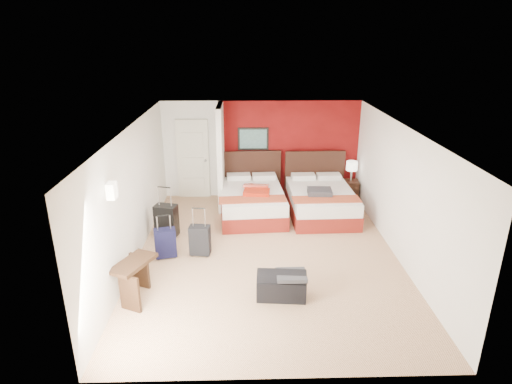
{
  "coord_description": "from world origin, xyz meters",
  "views": [
    {
      "loc": [
        -0.41,
        -7.48,
        4.09
      ],
      "look_at": [
        -0.19,
        0.8,
        1.0
      ],
      "focal_mm": 30.17,
      "sensor_mm": 36.0,
      "label": 1
    }
  ],
  "objects_px": {
    "suitcase_charcoal": "(200,241)",
    "suitcase_navy": "(165,244)",
    "nightstand": "(350,191)",
    "table_lamp": "(351,171)",
    "suitcase_black": "(167,222)",
    "red_suitcase_open": "(256,189)",
    "desk": "(135,280)",
    "bed_left": "(252,202)",
    "duffel_bag": "(281,286)",
    "bed_right": "(321,202)"
  },
  "relations": [
    {
      "from": "nightstand",
      "to": "desk",
      "type": "height_order",
      "value": "desk"
    },
    {
      "from": "bed_right",
      "to": "suitcase_navy",
      "type": "bearing_deg",
      "value": -150.77
    },
    {
      "from": "red_suitcase_open",
      "to": "suitcase_black",
      "type": "distance_m",
      "value": 2.2
    },
    {
      "from": "duffel_bag",
      "to": "desk",
      "type": "xyz_separation_m",
      "value": [
        -2.37,
        0.04,
        0.13
      ]
    },
    {
      "from": "bed_left",
      "to": "suitcase_charcoal",
      "type": "relative_size",
      "value": 3.6
    },
    {
      "from": "bed_right",
      "to": "suitcase_black",
      "type": "distance_m",
      "value": 3.61
    },
    {
      "from": "nightstand",
      "to": "table_lamp",
      "type": "bearing_deg",
      "value": 0.0
    },
    {
      "from": "red_suitcase_open",
      "to": "duffel_bag",
      "type": "relative_size",
      "value": 1.01
    },
    {
      "from": "suitcase_black",
      "to": "duffel_bag",
      "type": "distance_m",
      "value": 3.21
    },
    {
      "from": "table_lamp",
      "to": "desk",
      "type": "xyz_separation_m",
      "value": [
        -4.48,
        -4.19,
        -0.47
      ]
    },
    {
      "from": "suitcase_black",
      "to": "duffel_bag",
      "type": "xyz_separation_m",
      "value": [
        2.24,
        -2.29,
        -0.14
      ]
    },
    {
      "from": "suitcase_black",
      "to": "desk",
      "type": "distance_m",
      "value": 2.26
    },
    {
      "from": "bed_left",
      "to": "bed_right",
      "type": "xyz_separation_m",
      "value": [
        1.63,
        -0.04,
        0.0
      ]
    },
    {
      "from": "bed_right",
      "to": "suitcase_navy",
      "type": "height_order",
      "value": "bed_right"
    },
    {
      "from": "desk",
      "to": "nightstand",
      "type": "bearing_deg",
      "value": 67.66
    },
    {
      "from": "red_suitcase_open",
      "to": "suitcase_navy",
      "type": "height_order",
      "value": "red_suitcase_open"
    },
    {
      "from": "bed_left",
      "to": "table_lamp",
      "type": "xyz_separation_m",
      "value": [
        2.52,
        0.82,
        0.49
      ]
    },
    {
      "from": "bed_left",
      "to": "red_suitcase_open",
      "type": "bearing_deg",
      "value": -48.81
    },
    {
      "from": "bed_right",
      "to": "suitcase_charcoal",
      "type": "distance_m",
      "value": 3.27
    },
    {
      "from": "red_suitcase_open",
      "to": "desk",
      "type": "bearing_deg",
      "value": -115.29
    },
    {
      "from": "suitcase_charcoal",
      "to": "suitcase_navy",
      "type": "bearing_deg",
      "value": -165.94
    },
    {
      "from": "bed_right",
      "to": "red_suitcase_open",
      "type": "xyz_separation_m",
      "value": [
        -1.53,
        -0.06,
        0.36
      ]
    },
    {
      "from": "bed_left",
      "to": "suitcase_navy",
      "type": "height_order",
      "value": "bed_left"
    },
    {
      "from": "bed_right",
      "to": "desk",
      "type": "relative_size",
      "value": 2.6
    },
    {
      "from": "red_suitcase_open",
      "to": "duffel_bag",
      "type": "xyz_separation_m",
      "value": [
        0.32,
        -3.31,
        -0.47
      ]
    },
    {
      "from": "suitcase_navy",
      "to": "duffel_bag",
      "type": "distance_m",
      "value": 2.53
    },
    {
      "from": "red_suitcase_open",
      "to": "table_lamp",
      "type": "relative_size",
      "value": 1.59
    },
    {
      "from": "suitcase_navy",
      "to": "duffel_bag",
      "type": "height_order",
      "value": "suitcase_navy"
    },
    {
      "from": "bed_left",
      "to": "duffel_bag",
      "type": "relative_size",
      "value": 2.62
    },
    {
      "from": "table_lamp",
      "to": "suitcase_black",
      "type": "xyz_separation_m",
      "value": [
        -4.34,
        -1.93,
        -0.46
      ]
    },
    {
      "from": "nightstand",
      "to": "bed_right",
      "type": "bearing_deg",
      "value": -131.66
    },
    {
      "from": "bed_left",
      "to": "table_lamp",
      "type": "height_order",
      "value": "table_lamp"
    },
    {
      "from": "nightstand",
      "to": "suitcase_charcoal",
      "type": "bearing_deg",
      "value": -137.82
    },
    {
      "from": "table_lamp",
      "to": "suitcase_black",
      "type": "height_order",
      "value": "table_lamp"
    },
    {
      "from": "bed_right",
      "to": "suitcase_navy",
      "type": "distance_m",
      "value": 3.87
    },
    {
      "from": "bed_right",
      "to": "red_suitcase_open",
      "type": "relative_size",
      "value": 2.6
    },
    {
      "from": "nightstand",
      "to": "suitcase_black",
      "type": "distance_m",
      "value": 4.75
    },
    {
      "from": "nightstand",
      "to": "desk",
      "type": "relative_size",
      "value": 0.69
    },
    {
      "from": "nightstand",
      "to": "suitcase_black",
      "type": "xyz_separation_m",
      "value": [
        -4.34,
        -1.93,
        0.07
      ]
    },
    {
      "from": "table_lamp",
      "to": "suitcase_navy",
      "type": "xyz_separation_m",
      "value": [
        -4.22,
        -2.84,
        -0.53
      ]
    },
    {
      "from": "bed_right",
      "to": "desk",
      "type": "distance_m",
      "value": 4.89
    },
    {
      "from": "bed_left",
      "to": "red_suitcase_open",
      "type": "distance_m",
      "value": 0.39
    },
    {
      "from": "suitcase_black",
      "to": "desk",
      "type": "relative_size",
      "value": 0.85
    },
    {
      "from": "suitcase_navy",
      "to": "desk",
      "type": "xyz_separation_m",
      "value": [
        -0.26,
        -1.35,
        0.06
      ]
    },
    {
      "from": "bed_right",
      "to": "suitcase_navy",
      "type": "xyz_separation_m",
      "value": [
        -3.32,
        -1.98,
        -0.04
      ]
    },
    {
      "from": "nightstand",
      "to": "table_lamp",
      "type": "relative_size",
      "value": 1.09
    },
    {
      "from": "table_lamp",
      "to": "desk",
      "type": "bearing_deg",
      "value": -136.91
    },
    {
      "from": "nightstand",
      "to": "suitcase_charcoal",
      "type": "distance_m",
      "value": 4.51
    },
    {
      "from": "suitcase_charcoal",
      "to": "suitcase_navy",
      "type": "xyz_separation_m",
      "value": [
        -0.65,
        -0.08,
        -0.01
      ]
    },
    {
      "from": "red_suitcase_open",
      "to": "suitcase_charcoal",
      "type": "distance_m",
      "value": 2.2
    }
  ]
}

